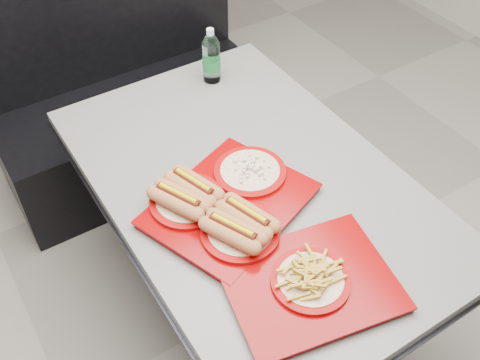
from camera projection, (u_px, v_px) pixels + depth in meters
ground at (249, 305)px, 2.36m from camera, size 6.00×6.00×0.00m
diner_table at (251, 213)px, 1.95m from camera, size 0.92×1.42×0.75m
booth_bench at (127, 96)px, 2.73m from camera, size 1.30×0.57×1.35m
tray_near at (225, 203)px, 1.71m from camera, size 0.58×0.52×0.11m
tray_far at (310, 281)px, 1.52m from camera, size 0.51×0.43×0.09m
water_bottle at (211, 59)px, 2.16m from camera, size 0.07×0.07×0.22m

